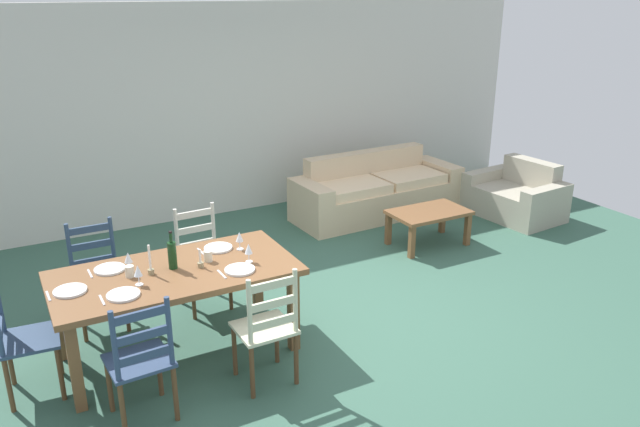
% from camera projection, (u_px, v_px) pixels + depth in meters
% --- Properties ---
extents(ground_plane, '(9.60, 9.60, 0.02)m').
position_uv_depth(ground_plane, '(336.00, 320.00, 5.73)').
color(ground_plane, '#375D4C').
extents(wall_far, '(9.60, 0.16, 2.70)m').
position_uv_depth(wall_far, '(208.00, 112.00, 8.00)').
color(wall_far, silver).
rests_on(wall_far, ground_plane).
extents(dining_table, '(1.90, 0.96, 0.75)m').
position_uv_depth(dining_table, '(176.00, 280.00, 4.98)').
color(dining_table, brown).
rests_on(dining_table, ground_plane).
extents(dining_chair_near_left, '(0.44, 0.43, 0.96)m').
position_uv_depth(dining_chair_near_left, '(141.00, 361.00, 4.23)').
color(dining_chair_near_left, navy).
rests_on(dining_chair_near_left, ground_plane).
extents(dining_chair_near_right, '(0.43, 0.41, 0.96)m').
position_uv_depth(dining_chair_near_right, '(267.00, 328.00, 4.65)').
color(dining_chair_near_right, beige).
rests_on(dining_chair_near_right, ground_plane).
extents(dining_chair_far_left, '(0.42, 0.40, 0.96)m').
position_uv_depth(dining_chair_far_left, '(97.00, 276.00, 5.47)').
color(dining_chair_far_left, navy).
rests_on(dining_chair_far_left, ground_plane).
extents(dining_chair_far_right, '(0.44, 0.42, 0.96)m').
position_uv_depth(dining_chair_far_right, '(202.00, 258.00, 5.84)').
color(dining_chair_far_right, beige).
rests_on(dining_chair_far_right, ground_plane).
extents(dining_chair_head_west, '(0.43, 0.45, 0.96)m').
position_uv_depth(dining_chair_head_west, '(21.00, 337.00, 4.52)').
color(dining_chair_head_west, navy).
rests_on(dining_chair_head_west, ground_plane).
extents(dinner_plate_near_left, '(0.24, 0.24, 0.02)m').
position_uv_depth(dinner_plate_near_left, '(123.00, 295.00, 4.53)').
color(dinner_plate_near_left, white).
rests_on(dinner_plate_near_left, dining_table).
extents(fork_near_left, '(0.02, 0.17, 0.01)m').
position_uv_depth(fork_near_left, '(102.00, 300.00, 4.47)').
color(fork_near_left, silver).
rests_on(fork_near_left, dining_table).
extents(dinner_plate_near_right, '(0.24, 0.24, 0.02)m').
position_uv_depth(dinner_plate_near_right, '(240.00, 270.00, 4.94)').
color(dinner_plate_near_right, white).
rests_on(dinner_plate_near_right, dining_table).
extents(fork_near_right, '(0.02, 0.17, 0.01)m').
position_uv_depth(fork_near_right, '(222.00, 274.00, 4.87)').
color(fork_near_right, silver).
rests_on(fork_near_right, dining_table).
extents(dinner_plate_far_left, '(0.24, 0.24, 0.02)m').
position_uv_depth(dinner_plate_far_left, '(110.00, 269.00, 4.95)').
color(dinner_plate_far_left, white).
rests_on(dinner_plate_far_left, dining_table).
extents(fork_far_left, '(0.02, 0.17, 0.01)m').
position_uv_depth(fork_far_left, '(90.00, 274.00, 4.88)').
color(fork_far_left, silver).
rests_on(fork_far_left, dining_table).
extents(dinner_plate_far_right, '(0.24, 0.24, 0.02)m').
position_uv_depth(dinner_plate_far_right, '(218.00, 248.00, 5.35)').
color(dinner_plate_far_right, white).
rests_on(dinner_plate_far_right, dining_table).
extents(fork_far_right, '(0.03, 0.17, 0.01)m').
position_uv_depth(fork_far_right, '(201.00, 252.00, 5.29)').
color(fork_far_right, silver).
rests_on(fork_far_right, dining_table).
extents(dinner_plate_head_west, '(0.24, 0.24, 0.02)m').
position_uv_depth(dinner_plate_head_west, '(70.00, 291.00, 4.59)').
color(dinner_plate_head_west, white).
rests_on(dinner_plate_head_west, dining_table).
extents(fork_head_west, '(0.02, 0.17, 0.01)m').
position_uv_depth(fork_head_west, '(48.00, 296.00, 4.53)').
color(fork_head_west, silver).
rests_on(fork_head_west, dining_table).
extents(wine_bottle, '(0.07, 0.07, 0.32)m').
position_uv_depth(wine_bottle, '(172.00, 255.00, 4.94)').
color(wine_bottle, '#143819').
rests_on(wine_bottle, dining_table).
extents(wine_glass_near_left, '(0.06, 0.06, 0.16)m').
position_uv_depth(wine_glass_near_left, '(138.00, 272.00, 4.67)').
color(wine_glass_near_left, white).
rests_on(wine_glass_near_left, dining_table).
extents(wine_glass_near_right, '(0.06, 0.06, 0.16)m').
position_uv_depth(wine_glass_near_right, '(249.00, 249.00, 5.06)').
color(wine_glass_near_right, white).
rests_on(wine_glass_near_right, dining_table).
extents(wine_glass_far_left, '(0.06, 0.06, 0.16)m').
position_uv_depth(wine_glass_far_left, '(128.00, 258.00, 4.89)').
color(wine_glass_far_left, white).
rests_on(wine_glass_far_left, dining_table).
extents(wine_glass_far_right, '(0.06, 0.06, 0.16)m').
position_uv_depth(wine_glass_far_right, '(239.00, 237.00, 5.30)').
color(wine_glass_far_right, white).
rests_on(wine_glass_far_right, dining_table).
extents(coffee_cup_primary, '(0.07, 0.07, 0.09)m').
position_uv_depth(coffee_cup_primary, '(208.00, 256.00, 5.10)').
color(coffee_cup_primary, beige).
rests_on(coffee_cup_primary, dining_table).
extents(coffee_cup_secondary, '(0.07, 0.07, 0.09)m').
position_uv_depth(coffee_cup_secondary, '(130.00, 271.00, 4.82)').
color(coffee_cup_secondary, beige).
rests_on(coffee_cup_secondary, dining_table).
extents(candle_tall, '(0.05, 0.05, 0.25)m').
position_uv_depth(candle_tall, '(150.00, 266.00, 4.86)').
color(candle_tall, '#998C66').
rests_on(candle_tall, dining_table).
extents(candle_short, '(0.05, 0.05, 0.15)m').
position_uv_depth(candle_short, '(200.00, 263.00, 4.99)').
color(candle_short, '#998C66').
rests_on(candle_short, dining_table).
extents(couch, '(2.31, 0.89, 0.80)m').
position_uv_depth(couch, '(375.00, 192.00, 8.32)').
color(couch, beige).
rests_on(couch, ground_plane).
extents(coffee_table, '(0.90, 0.56, 0.42)m').
position_uv_depth(coffee_table, '(429.00, 216.00, 7.27)').
color(coffee_table, brown).
rests_on(coffee_table, ground_plane).
extents(armchair_upholstered, '(0.90, 1.23, 0.72)m').
position_uv_depth(armchair_upholstered, '(518.00, 197.00, 8.27)').
color(armchair_upholstered, '#A8A28E').
rests_on(armchair_upholstered, ground_plane).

